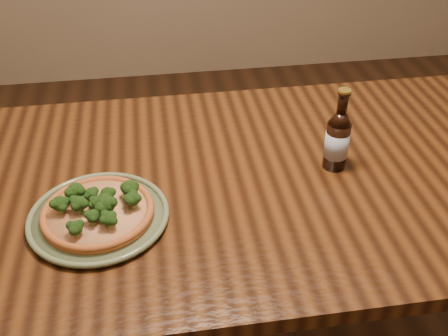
{
  "coord_description": "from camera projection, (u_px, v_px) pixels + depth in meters",
  "views": [
    {
      "loc": [
        -0.22,
        -0.94,
        1.55
      ],
      "look_at": [
        -0.07,
        0.04,
        0.82
      ],
      "focal_mm": 42.0,
      "sensor_mm": 36.0,
      "label": 1
    }
  ],
  "objects": [
    {
      "name": "pizza",
      "position": [
        98.0,
        210.0,
        1.17
      ],
      "size": [
        0.25,
        0.25,
        0.07
      ],
      "rotation": [
        0.0,
        0.0,
        -0.28
      ],
      "color": "#9E5423",
      "rests_on": "plate"
    },
    {
      "name": "table",
      "position": [
        246.0,
        203.0,
        1.38
      ],
      "size": [
        1.6,
        0.9,
        0.75
      ],
      "color": "#41230E",
      "rests_on": "ground"
    },
    {
      "name": "plate",
      "position": [
        99.0,
        216.0,
        1.19
      ],
      "size": [
        0.32,
        0.32,
        0.02
      ],
      "rotation": [
        0.0,
        0.0,
        -0.33
      ],
      "color": "#5A6747",
      "rests_on": "table"
    },
    {
      "name": "beer_bottle",
      "position": [
        337.0,
        139.0,
        1.31
      ],
      "size": [
        0.06,
        0.06,
        0.22
      ],
      "rotation": [
        0.0,
        0.0,
        0.41
      ],
      "color": "black",
      "rests_on": "table"
    }
  ]
}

